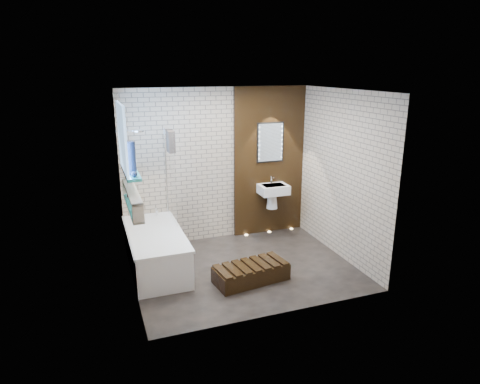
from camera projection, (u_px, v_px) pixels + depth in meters
name	position (u px, v px, depth m)	size (l,w,h in m)	color
ground	(243.00, 268.00, 6.36)	(3.20, 3.20, 0.00)	black
room_shell	(244.00, 185.00, 5.99)	(3.24, 3.20, 2.60)	#AF9E8B
walnut_panel	(269.00, 162.00, 7.45)	(1.30, 0.06, 2.60)	black
clerestory_window	(124.00, 145.00, 5.62)	(0.18, 1.00, 0.94)	#7FADE0
display_niche	(133.00, 199.00, 5.66)	(0.14, 1.30, 0.26)	teal
bathtub	(156.00, 250.00, 6.28)	(0.79, 1.74, 0.70)	white
bath_screen	(171.00, 177.00, 6.52)	(0.01, 0.78, 1.40)	white
towel	(171.00, 141.00, 6.23)	(0.09, 0.25, 0.32)	#282320
shower_head	(139.00, 131.00, 6.23)	(0.18, 0.18, 0.02)	silver
washbasin	(273.00, 193.00, 7.41)	(0.50, 0.36, 0.58)	white
led_mirror	(270.00, 142.00, 7.31)	(0.50, 0.02, 0.70)	black
walnut_step	(251.00, 273.00, 5.95)	(1.03, 0.46, 0.23)	black
niche_bottles	(133.00, 203.00, 5.61)	(0.06, 1.01, 0.15)	maroon
sill_vases	(131.00, 161.00, 5.69)	(0.19, 0.66, 0.43)	white
floor_uplights	(269.00, 232.00, 7.75)	(0.96, 0.06, 0.01)	#FFD899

